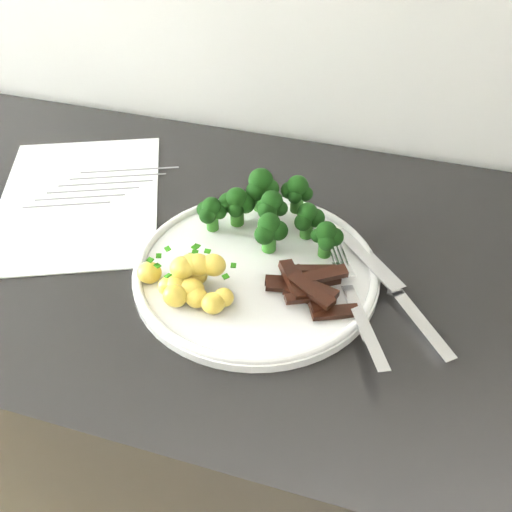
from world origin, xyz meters
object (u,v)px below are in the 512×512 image
object	(u,v)px
fork	(357,306)
potatoes	(189,280)
beef_strips	(309,287)
recipe_paper	(79,199)
plate	(256,270)
broccoli	(270,208)
knife	(404,305)
counter	(199,430)

from	to	relation	value
fork	potatoes	bearing A→B (deg)	-173.15
beef_strips	recipe_paper	bearing A→B (deg)	164.35
plate	broccoli	size ratio (longest dim) A/B	1.55
beef_strips	knife	bearing A→B (deg)	8.73
recipe_paper	fork	size ratio (longest dim) A/B	1.93
broccoli	beef_strips	xyz separation A→B (m)	(0.07, -0.10, -0.03)
counter	potatoes	size ratio (longest dim) A/B	18.99
recipe_paper	fork	bearing A→B (deg)	-15.03
potatoes	counter	bearing A→B (deg)	122.20
counter	recipe_paper	world-z (taller)	recipe_paper
broccoli	knife	world-z (taller)	broccoli
plate	knife	size ratio (longest dim) A/B	1.59
counter	fork	xyz separation A→B (m)	(0.24, -0.06, 0.45)
fork	recipe_paper	bearing A→B (deg)	164.97
recipe_paper	broccoli	size ratio (longest dim) A/B	1.95
broccoli	beef_strips	distance (m)	0.12
counter	broccoli	bearing A→B (deg)	22.61
plate	recipe_paper	bearing A→B (deg)	165.15
broccoli	potatoes	xyz separation A→B (m)	(-0.06, -0.13, -0.02)
counter	plate	world-z (taller)	plate
recipe_paper	potatoes	size ratio (longest dim) A/B	3.03
recipe_paper	knife	bearing A→B (deg)	-10.14
plate	broccoli	xyz separation A→B (m)	(-0.00, 0.07, 0.04)
potatoes	beef_strips	world-z (taller)	potatoes
plate	broccoli	bearing A→B (deg)	92.74
fork	broccoli	bearing A→B (deg)	140.31
potatoes	knife	distance (m)	0.24
broccoli	plate	bearing A→B (deg)	-87.26
beef_strips	knife	world-z (taller)	beef_strips
broccoli	fork	xyz separation A→B (m)	(0.13, -0.11, -0.03)
knife	potatoes	bearing A→B (deg)	-168.12
knife	counter	bearing A→B (deg)	173.37
plate	potatoes	world-z (taller)	potatoes
recipe_paper	broccoli	world-z (taller)	broccoli
recipe_paper	plate	size ratio (longest dim) A/B	1.25
recipe_paper	plate	xyz separation A→B (m)	(0.28, -0.07, 0.01)
beef_strips	knife	xyz separation A→B (m)	(0.11, 0.02, -0.01)
recipe_paper	broccoli	distance (m)	0.28
plate	broccoli	world-z (taller)	broccoli
counter	plate	size ratio (longest dim) A/B	7.84
potatoes	beef_strips	distance (m)	0.14
broccoli	knife	distance (m)	0.20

